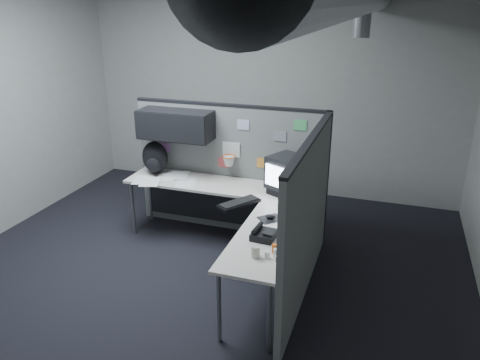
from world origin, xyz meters
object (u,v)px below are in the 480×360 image
(backpack, at_px, (155,158))
(monitor, at_px, (288,175))
(keyboard, at_px, (239,203))
(phone, at_px, (264,234))
(desk, at_px, (231,205))

(backpack, bearing_deg, monitor, -1.33)
(keyboard, distance_m, phone, 0.78)
(desk, xyz_separation_m, backpack, (-1.14, 0.37, 0.32))
(keyboard, height_order, backpack, backpack)
(monitor, height_order, backpack, monitor)
(monitor, relative_size, keyboard, 1.03)
(desk, xyz_separation_m, monitor, (0.58, 0.26, 0.34))
(monitor, xyz_separation_m, backpack, (-1.72, 0.12, -0.02))
(keyboard, bearing_deg, desk, 115.46)
(desk, bearing_deg, phone, -54.16)
(phone, height_order, backpack, backpack)
(monitor, distance_m, phone, 1.13)
(backpack, bearing_deg, phone, -32.39)
(desk, relative_size, keyboard, 4.70)
(backpack, bearing_deg, desk, -15.48)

